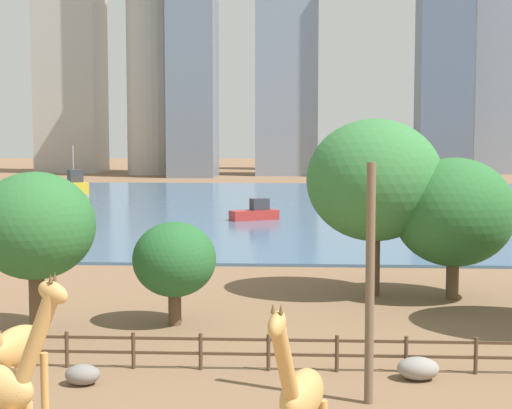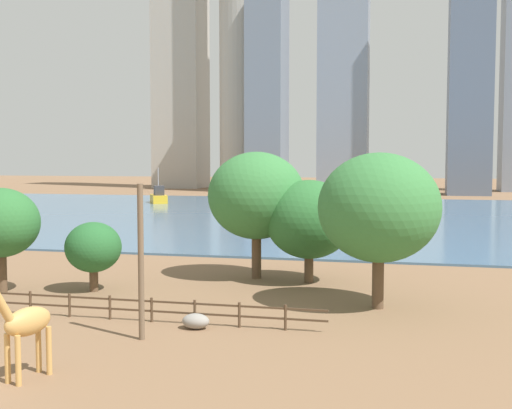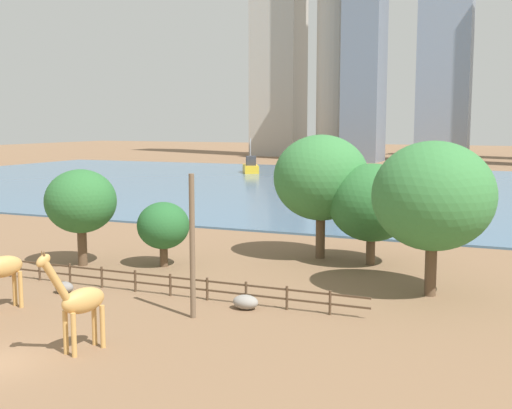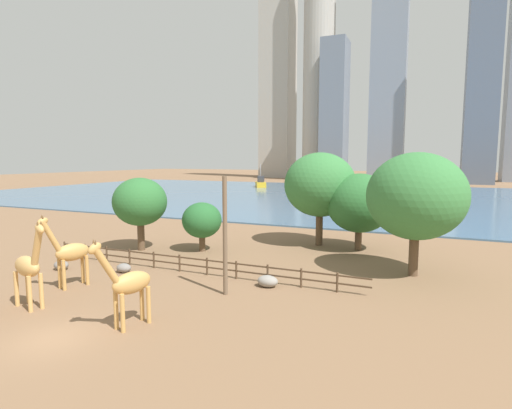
{
  "view_description": "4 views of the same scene",
  "coord_description": "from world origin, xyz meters",
  "px_view_note": "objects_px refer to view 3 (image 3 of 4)",
  "views": [
    {
      "loc": [
        2.34,
        -14.84,
        8.18
      ],
      "look_at": [
        -0.16,
        31.65,
        4.15
      ],
      "focal_mm": 55.0,
      "sensor_mm": 36.0,
      "label": 1
    },
    {
      "loc": [
        16.75,
        -19.1,
        8.57
      ],
      "look_at": [
        2.1,
        42.67,
        4.08
      ],
      "focal_mm": 45.0,
      "sensor_mm": 36.0,
      "label": 2
    },
    {
      "loc": [
        19.91,
        -19.38,
        9.95
      ],
      "look_at": [
        -1.41,
        31.32,
        2.92
      ],
      "focal_mm": 45.0,
      "sensor_mm": 36.0,
      "label": 3
    },
    {
      "loc": [
        15.97,
        -12.67,
        8.45
      ],
      "look_at": [
        -0.66,
        25.61,
        3.7
      ],
      "focal_mm": 28.0,
      "sensor_mm": 36.0,
      "label": 4
    }
  ],
  "objects_px": {
    "boulder_near_fence": "(64,287)",
    "boat_ferry": "(251,167)",
    "giraffe_tall": "(80,301)",
    "giraffe_companion": "(0,267)",
    "tree_left_small": "(433,196)",
    "tree_right_small": "(163,226)",
    "tree_right_tall": "(372,203)",
    "tree_center_broad": "(321,178)",
    "boat_sailboat": "(340,194)",
    "utility_pole": "(192,247)",
    "tree_left_large": "(81,202)",
    "boulder_small": "(246,302)"
  },
  "relations": [
    {
      "from": "boat_sailboat",
      "to": "utility_pole",
      "type": "bearing_deg",
      "value": 69.77
    },
    {
      "from": "tree_left_small",
      "to": "tree_right_small",
      "type": "bearing_deg",
      "value": 178.11
    },
    {
      "from": "tree_center_broad",
      "to": "tree_left_small",
      "type": "bearing_deg",
      "value": -39.91
    },
    {
      "from": "tree_center_broad",
      "to": "tree_right_small",
      "type": "relative_size",
      "value": 2.01
    },
    {
      "from": "giraffe_companion",
      "to": "boat_sailboat",
      "type": "distance_m",
      "value": 54.31
    },
    {
      "from": "boat_ferry",
      "to": "boat_sailboat",
      "type": "distance_m",
      "value": 45.91
    },
    {
      "from": "giraffe_tall",
      "to": "tree_left_large",
      "type": "relative_size",
      "value": 0.71
    },
    {
      "from": "tree_left_large",
      "to": "tree_right_tall",
      "type": "height_order",
      "value": "tree_right_tall"
    },
    {
      "from": "boulder_small",
      "to": "boat_sailboat",
      "type": "distance_m",
      "value": 49.58
    },
    {
      "from": "boulder_near_fence",
      "to": "tree_left_large",
      "type": "distance_m",
      "value": 8.56
    },
    {
      "from": "giraffe_tall",
      "to": "tree_left_large",
      "type": "bearing_deg",
      "value": -125.75
    },
    {
      "from": "tree_right_tall",
      "to": "tree_center_broad",
      "type": "bearing_deg",
      "value": 169.83
    },
    {
      "from": "giraffe_companion",
      "to": "tree_left_large",
      "type": "distance_m",
      "value": 11.23
    },
    {
      "from": "boulder_near_fence",
      "to": "tree_left_small",
      "type": "bearing_deg",
      "value": 21.36
    },
    {
      "from": "giraffe_tall",
      "to": "boulder_near_fence",
      "type": "height_order",
      "value": "giraffe_tall"
    },
    {
      "from": "giraffe_tall",
      "to": "tree_right_small",
      "type": "height_order",
      "value": "giraffe_tall"
    },
    {
      "from": "boat_ferry",
      "to": "boulder_small",
      "type": "bearing_deg",
      "value": 175.65
    },
    {
      "from": "giraffe_companion",
      "to": "tree_right_tall",
      "type": "xyz_separation_m",
      "value": [
        15.65,
        18.7,
        2.05
      ]
    },
    {
      "from": "giraffe_tall",
      "to": "tree_left_large",
      "type": "xyz_separation_m",
      "value": [
        -10.85,
        14.09,
        2.23
      ]
    },
    {
      "from": "tree_center_broad",
      "to": "tree_right_small",
      "type": "bearing_deg",
      "value": -143.31
    },
    {
      "from": "tree_left_large",
      "to": "tree_left_small",
      "type": "distance_m",
      "value": 23.69
    },
    {
      "from": "tree_right_small",
      "to": "boulder_small",
      "type": "bearing_deg",
      "value": -37.63
    },
    {
      "from": "utility_pole",
      "to": "tree_left_large",
      "type": "relative_size",
      "value": 1.1
    },
    {
      "from": "tree_right_small",
      "to": "boat_sailboat",
      "type": "height_order",
      "value": "tree_right_small"
    },
    {
      "from": "boat_sailboat",
      "to": "boulder_near_fence",
      "type": "bearing_deg",
      "value": 59.35
    },
    {
      "from": "giraffe_companion",
      "to": "utility_pole",
      "type": "height_order",
      "value": "utility_pole"
    },
    {
      "from": "giraffe_tall",
      "to": "tree_left_small",
      "type": "xyz_separation_m",
      "value": [
        12.77,
        15.39,
        3.52
      ]
    },
    {
      "from": "tree_right_tall",
      "to": "boat_ferry",
      "type": "distance_m",
      "value": 82.21
    },
    {
      "from": "giraffe_companion",
      "to": "tree_right_tall",
      "type": "height_order",
      "value": "tree_right_tall"
    },
    {
      "from": "giraffe_tall",
      "to": "giraffe_companion",
      "type": "relative_size",
      "value": 0.95
    },
    {
      "from": "boulder_small",
      "to": "tree_right_small",
      "type": "height_order",
      "value": "tree_right_small"
    },
    {
      "from": "giraffe_tall",
      "to": "tree_right_tall",
      "type": "bearing_deg",
      "value": 177.39
    },
    {
      "from": "tree_right_tall",
      "to": "tree_left_large",
      "type": "bearing_deg",
      "value": -156.53
    },
    {
      "from": "giraffe_companion",
      "to": "tree_right_small",
      "type": "bearing_deg",
      "value": -174.38
    },
    {
      "from": "boulder_near_fence",
      "to": "tree_center_broad",
      "type": "xyz_separation_m",
      "value": [
        10.98,
        15.27,
        5.62
      ]
    },
    {
      "from": "boulder_small",
      "to": "boat_sailboat",
      "type": "relative_size",
      "value": 0.29
    },
    {
      "from": "giraffe_companion",
      "to": "tree_center_broad",
      "type": "distance_m",
      "value": 22.96
    },
    {
      "from": "boulder_small",
      "to": "tree_right_small",
      "type": "xyz_separation_m",
      "value": [
        -9.42,
        7.26,
        2.48
      ]
    },
    {
      "from": "boulder_small",
      "to": "tree_right_tall",
      "type": "relative_size",
      "value": 0.2
    },
    {
      "from": "tree_left_small",
      "to": "tree_right_small",
      "type": "relative_size",
      "value": 1.98
    },
    {
      "from": "boulder_small",
      "to": "boulder_near_fence",
      "type": "bearing_deg",
      "value": -174.22
    },
    {
      "from": "boulder_near_fence",
      "to": "boat_ferry",
      "type": "bearing_deg",
      "value": 106.26
    },
    {
      "from": "giraffe_companion",
      "to": "boulder_near_fence",
      "type": "xyz_separation_m",
      "value": [
        0.75,
        4.13,
        -2.02
      ]
    },
    {
      "from": "giraffe_companion",
      "to": "boulder_near_fence",
      "type": "distance_m",
      "value": 4.66
    },
    {
      "from": "tree_left_large",
      "to": "tree_right_tall",
      "type": "bearing_deg",
      "value": 23.47
    },
    {
      "from": "tree_right_tall",
      "to": "boat_ferry",
      "type": "height_order",
      "value": "tree_right_tall"
    },
    {
      "from": "giraffe_companion",
      "to": "tree_left_small",
      "type": "distance_m",
      "value": 24.11
    },
    {
      "from": "utility_pole",
      "to": "tree_center_broad",
      "type": "distance_m",
      "value": 16.81
    },
    {
      "from": "tree_right_small",
      "to": "boat_sailboat",
      "type": "xyz_separation_m",
      "value": [
        1.24,
        41.64,
        -1.98
      ]
    },
    {
      "from": "boat_sailboat",
      "to": "tree_center_broad",
      "type": "bearing_deg",
      "value": 75.72
    }
  ]
}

